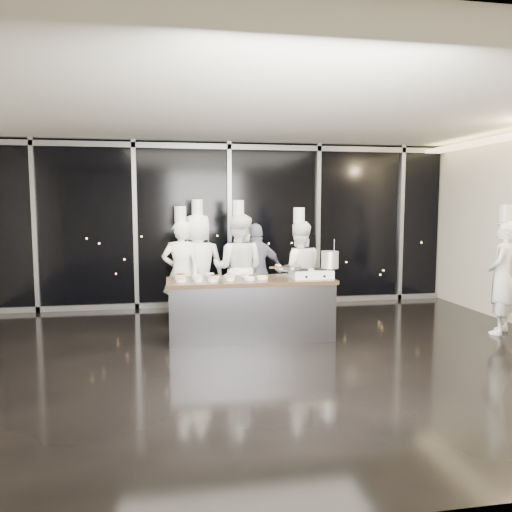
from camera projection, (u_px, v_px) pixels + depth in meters
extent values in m
plane|color=black|center=(262.00, 356.00, 6.60)|extent=(9.00, 9.00, 0.00)
cube|color=beige|center=(229.00, 224.00, 9.86)|extent=(9.00, 0.02, 3.20)
cube|color=beige|center=(369.00, 272.00, 3.01)|extent=(9.00, 0.02, 3.20)
cube|color=beige|center=(262.00, 109.00, 6.27)|extent=(9.00, 7.00, 0.02)
cube|color=black|center=(229.00, 225.00, 9.80)|extent=(8.90, 0.04, 3.18)
cube|color=gray|center=(229.00, 147.00, 9.60)|extent=(8.90, 0.08, 0.10)
cube|color=gray|center=(230.00, 302.00, 9.92)|extent=(8.90, 0.08, 0.10)
cube|color=gray|center=(34.00, 226.00, 9.13)|extent=(0.08, 0.08, 3.20)
cube|color=gray|center=(135.00, 225.00, 9.44)|extent=(0.08, 0.08, 3.20)
cube|color=gray|center=(230.00, 225.00, 9.76)|extent=(0.08, 0.08, 3.20)
cube|color=gray|center=(318.00, 224.00, 10.07)|extent=(0.08, 0.08, 3.20)
cube|color=gray|center=(401.00, 223.00, 10.38)|extent=(0.08, 0.08, 3.20)
cube|color=#3D3C42|center=(250.00, 311.00, 7.44)|extent=(2.40, 0.80, 0.84)
cube|color=#43301C|center=(250.00, 281.00, 7.39)|extent=(2.46, 0.86, 0.06)
cube|color=silver|center=(311.00, 274.00, 7.45)|extent=(0.62, 0.40, 0.12)
cylinder|color=black|center=(302.00, 270.00, 7.41)|extent=(0.21, 0.21, 0.02)
cylinder|color=black|center=(321.00, 269.00, 7.48)|extent=(0.21, 0.21, 0.02)
cylinder|color=black|center=(306.00, 277.00, 7.23)|extent=(0.04, 0.02, 0.04)
cylinder|color=black|center=(324.00, 276.00, 7.29)|extent=(0.04, 0.02, 0.04)
cylinder|color=slate|center=(292.00, 268.00, 7.39)|extent=(0.29, 0.29, 0.05)
cube|color=#4C2B14|center=(276.00, 268.00, 7.33)|extent=(0.20, 0.04, 0.02)
cylinder|color=#B9B9BB|center=(330.00, 260.00, 7.50)|extent=(0.27, 0.27, 0.26)
cylinder|color=silver|center=(181.00, 281.00, 7.06)|extent=(0.15, 0.15, 0.04)
cylinder|color=orange|center=(181.00, 279.00, 7.06)|extent=(0.12, 0.12, 0.01)
cylinder|color=silver|center=(180.00, 278.00, 7.33)|extent=(0.16, 0.16, 0.04)
cylinder|color=tan|center=(180.00, 277.00, 7.33)|extent=(0.13, 0.13, 0.01)
cylinder|color=silver|center=(180.00, 276.00, 7.55)|extent=(0.16, 0.16, 0.04)
cylinder|color=black|center=(180.00, 275.00, 7.55)|extent=(0.13, 0.13, 0.01)
cylinder|color=silver|center=(198.00, 280.00, 7.11)|extent=(0.13, 0.13, 0.04)
cylinder|color=white|center=(198.00, 279.00, 7.11)|extent=(0.10, 0.10, 0.01)
cylinder|color=silver|center=(197.00, 277.00, 7.37)|extent=(0.16, 0.16, 0.04)
cylinder|color=#D9B56C|center=(197.00, 276.00, 7.36)|extent=(0.13, 0.13, 0.01)
cylinder|color=silver|center=(197.00, 275.00, 7.59)|extent=(0.13, 0.13, 0.04)
cylinder|color=brown|center=(197.00, 274.00, 7.59)|extent=(0.11, 0.11, 0.01)
cylinder|color=silver|center=(213.00, 280.00, 7.14)|extent=(0.15, 0.15, 0.04)
cylinder|color=#CF7155|center=(213.00, 279.00, 7.14)|extent=(0.12, 0.12, 0.01)
cylinder|color=silver|center=(214.00, 277.00, 7.43)|extent=(0.15, 0.15, 0.04)
cylinder|color=black|center=(214.00, 276.00, 7.42)|extent=(0.13, 0.13, 0.01)
cylinder|color=silver|center=(210.00, 275.00, 7.64)|extent=(0.14, 0.14, 0.04)
cylinder|color=silver|center=(210.00, 274.00, 7.64)|extent=(0.11, 0.11, 0.01)
cylinder|color=silver|center=(230.00, 279.00, 7.21)|extent=(0.13, 0.13, 0.04)
cylinder|color=#AF6F46|center=(230.00, 278.00, 7.21)|extent=(0.11, 0.11, 0.01)
cylinder|color=silver|center=(230.00, 276.00, 7.51)|extent=(0.16, 0.16, 0.04)
cylinder|color=#A96A60|center=(230.00, 275.00, 7.50)|extent=(0.13, 0.13, 0.01)
cylinder|color=silver|center=(250.00, 279.00, 7.25)|extent=(0.15, 0.15, 0.04)
cylinder|color=#FEEDCA|center=(250.00, 278.00, 7.25)|extent=(0.12, 0.12, 0.01)
cylinder|color=silver|center=(245.00, 276.00, 7.56)|extent=(0.11, 0.11, 0.04)
cylinder|color=#9A7346|center=(245.00, 274.00, 7.56)|extent=(0.09, 0.09, 0.01)
cylinder|color=silver|center=(262.00, 277.00, 7.36)|extent=(0.17, 0.17, 0.04)
cylinder|color=#F1C050|center=(262.00, 276.00, 7.36)|extent=(0.14, 0.14, 0.01)
cylinder|color=silver|center=(195.00, 272.00, 7.40)|extent=(0.07, 0.07, 0.20)
cone|color=silver|center=(195.00, 263.00, 7.39)|extent=(0.06, 0.06, 0.07)
imported|color=white|center=(181.00, 273.00, 8.23)|extent=(0.67, 0.47, 1.74)
cylinder|color=silver|center=(180.00, 214.00, 8.13)|extent=(0.21, 0.21, 0.26)
imported|color=white|center=(198.00, 267.00, 8.53)|extent=(0.93, 0.63, 1.85)
cylinder|color=silver|center=(197.00, 207.00, 8.42)|extent=(0.20, 0.20, 0.26)
imported|color=white|center=(238.00, 269.00, 8.39)|extent=(1.07, 0.95, 1.84)
cylinder|color=silver|center=(238.00, 208.00, 8.28)|extent=(0.24, 0.24, 0.26)
imported|color=#121832|center=(257.00, 271.00, 8.72)|extent=(1.03, 0.58, 1.67)
imported|color=white|center=(299.00, 272.00, 8.42)|extent=(0.88, 0.72, 1.71)
cylinder|color=silver|center=(299.00, 215.00, 8.32)|extent=(0.21, 0.21, 0.26)
imported|color=white|center=(502.00, 277.00, 7.67)|extent=(0.76, 0.75, 1.76)
cylinder|color=silver|center=(505.00, 213.00, 7.57)|extent=(0.27, 0.27, 0.26)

